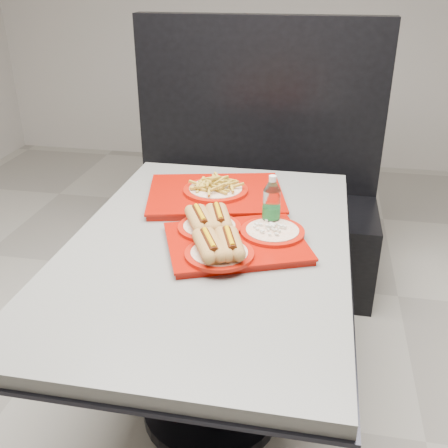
% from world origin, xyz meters
% --- Properties ---
extents(ground, '(6.00, 6.00, 0.00)m').
position_xyz_m(ground, '(0.00, 0.00, 0.00)').
color(ground, gray).
rests_on(ground, ground).
extents(diner_table, '(0.92, 1.42, 0.75)m').
position_xyz_m(diner_table, '(0.00, 0.00, 0.58)').
color(diner_table, black).
rests_on(diner_table, ground).
extents(booth_bench, '(1.30, 0.57, 1.35)m').
position_xyz_m(booth_bench, '(0.00, 1.09, 0.40)').
color(booth_bench, black).
rests_on(booth_bench, ground).
extents(tray_near, '(0.52, 0.47, 0.09)m').
position_xyz_m(tray_near, '(0.08, -0.03, 0.78)').
color(tray_near, '#950D04').
rests_on(tray_near, diner_table).
extents(tray_far, '(0.59, 0.50, 0.10)m').
position_xyz_m(tray_far, '(-0.05, 0.34, 0.78)').
color(tray_far, '#950D04').
rests_on(tray_far, diner_table).
extents(water_bottle, '(0.06, 0.06, 0.19)m').
position_xyz_m(water_bottle, '(0.19, 0.13, 0.83)').
color(water_bottle, silver).
rests_on(water_bottle, diner_table).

